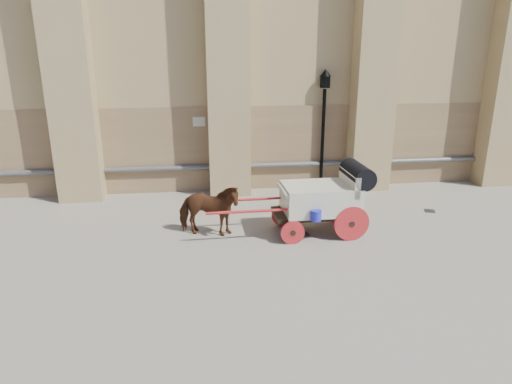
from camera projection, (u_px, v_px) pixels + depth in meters
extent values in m
plane|color=gray|center=(274.00, 230.00, 12.88)|extent=(90.00, 90.00, 0.00)
cube|color=#967954|center=(311.00, 146.00, 16.58)|extent=(44.00, 0.35, 3.00)
cylinder|color=#59595B|center=(312.00, 164.00, 16.51)|extent=(42.00, 0.18, 0.18)
cube|color=beige|center=(199.00, 122.00, 15.63)|extent=(0.42, 0.04, 0.32)
imported|color=brown|center=(208.00, 210.00, 12.32)|extent=(1.89, 1.20, 1.47)
cube|color=black|center=(316.00, 213.00, 12.55)|extent=(2.36, 1.11, 0.13)
cube|color=beige|center=(320.00, 198.00, 12.44)|extent=(2.05, 1.37, 0.74)
cube|color=beige|center=(349.00, 182.00, 12.42)|extent=(0.19, 1.33, 0.58)
cube|color=beige|center=(288.00, 190.00, 12.23)|extent=(0.40, 1.18, 0.11)
cylinder|color=black|center=(357.00, 174.00, 12.38)|extent=(0.62, 1.34, 0.60)
cylinder|color=red|center=(352.00, 224.00, 12.07)|extent=(0.96, 0.08, 0.96)
cylinder|color=red|center=(336.00, 207.00, 13.32)|extent=(0.96, 0.08, 0.96)
cylinder|color=red|center=(293.00, 233.00, 11.90)|extent=(0.64, 0.08, 0.64)
cylinder|color=red|center=(283.00, 215.00, 13.14)|extent=(0.64, 0.08, 0.64)
cylinder|color=red|center=(255.00, 211.00, 11.76)|extent=(2.55, 0.13, 0.07)
cylinder|color=red|center=(250.00, 199.00, 12.66)|extent=(2.55, 0.13, 0.07)
cylinder|color=#2327CD|center=(316.00, 215.00, 11.75)|extent=(0.28, 0.28, 0.28)
cylinder|color=black|center=(323.00, 140.00, 16.20)|extent=(0.12, 0.12, 3.56)
cone|color=black|center=(321.00, 183.00, 16.69)|extent=(0.36, 0.36, 0.36)
cube|color=black|center=(325.00, 82.00, 15.59)|extent=(0.28, 0.28, 0.42)
cone|color=black|center=(326.00, 73.00, 15.50)|extent=(0.40, 0.40, 0.24)
cube|color=black|center=(303.00, 234.00, 12.61)|extent=(0.38, 0.38, 0.01)
cube|color=black|center=(430.00, 211.00, 14.38)|extent=(0.41, 0.41, 0.01)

